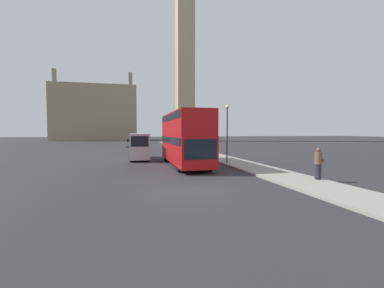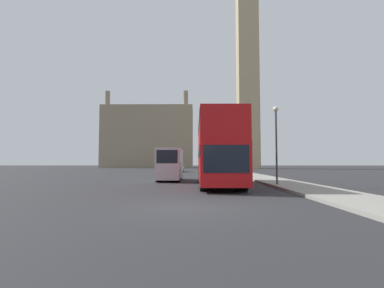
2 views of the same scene
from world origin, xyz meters
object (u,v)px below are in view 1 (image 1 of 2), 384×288
object	(u,v)px
red_double_decker_bus	(184,136)
white_van	(139,146)
pedestrian	(318,164)
parked_sedan	(131,143)
clock_tower	(185,28)
street_lamp	(227,124)

from	to	relation	value
red_double_decker_bus	white_van	bearing A→B (deg)	123.48
pedestrian	parked_sedan	size ratio (longest dim) A/B	0.42
clock_tower	parked_sedan	bearing A→B (deg)	-120.81
red_double_decker_bus	white_van	distance (m)	6.78
white_van	red_double_decker_bus	bearing A→B (deg)	-56.52
clock_tower	red_double_decker_bus	distance (m)	67.54
clock_tower	pedestrian	world-z (taller)	clock_tower
white_van	parked_sedan	world-z (taller)	white_van
red_double_decker_bus	pedestrian	size ratio (longest dim) A/B	5.86
pedestrian	street_lamp	xyz separation A→B (m)	(-2.18, 8.79, 2.51)
pedestrian	street_lamp	bearing A→B (deg)	103.94
clock_tower	pedestrian	xyz separation A→B (m)	(-6.23, -66.93, -34.26)
red_double_decker_bus	street_lamp	distance (m)	3.97
red_double_decker_bus	parked_sedan	xyz separation A→B (m)	(-4.44, 29.85, -1.80)
red_double_decker_bus	pedestrian	xyz separation A→B (m)	(5.98, -9.17, -1.44)
red_double_decker_bus	pedestrian	bearing A→B (deg)	-56.89
clock_tower	red_double_decker_bus	size ratio (longest dim) A/B	6.45
clock_tower	street_lamp	world-z (taller)	clock_tower
street_lamp	parked_sedan	world-z (taller)	street_lamp
white_van	pedestrian	xyz separation A→B (m)	(9.68, -14.76, -0.39)
clock_tower	street_lamp	bearing A→B (deg)	-98.23
street_lamp	clock_tower	bearing A→B (deg)	81.77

